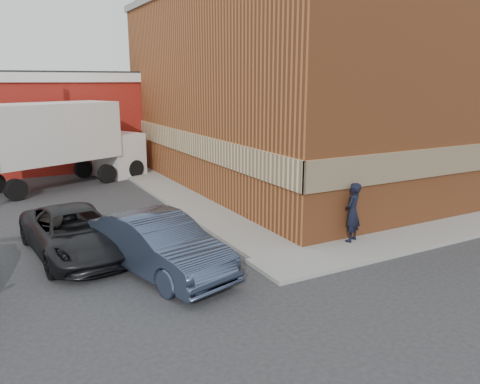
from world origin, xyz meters
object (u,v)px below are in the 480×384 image
brick_building (313,89)px  box_truck (65,138)px  suv_a (75,232)px  man (353,212)px  sedan (159,245)px

brick_building → box_truck: size_ratio=2.14×
brick_building → box_truck: 12.69m
brick_building → suv_a: size_ratio=3.60×
man → box_truck: (-6.49, 13.40, 1.28)m
brick_building → man: 11.24m
sedan → suv_a: sedan is taller
sedan → box_truck: size_ratio=0.57×
man → suv_a: (-7.85, 3.24, -0.36)m
box_truck → suv_a: bearing=-119.9°
brick_building → box_truck: bearing=160.5°
man → sedan: man is taller
brick_building → suv_a: (-13.12, -6.01, -3.98)m
brick_building → man: brick_building is taller
sedan → man: bearing=-22.5°
man → box_truck: size_ratio=0.22×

